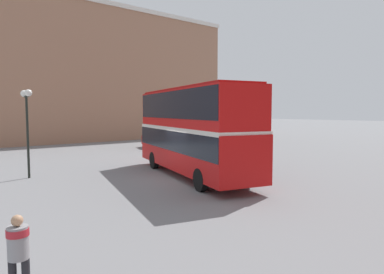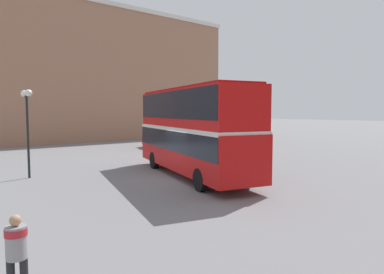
{
  "view_description": "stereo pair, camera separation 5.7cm",
  "coord_description": "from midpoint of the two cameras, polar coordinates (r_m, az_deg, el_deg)",
  "views": [
    {
      "loc": [
        13.58,
        -10.18,
        3.45
      ],
      "look_at": [
        -0.41,
        1.2,
        2.09
      ],
      "focal_mm": 32.0,
      "sensor_mm": 36.0,
      "label": 1
    },
    {
      "loc": [
        13.62,
        -10.14,
        3.45
      ],
      "look_at": [
        -0.41,
        1.2,
        2.09
      ],
      "focal_mm": 32.0,
      "sensor_mm": 36.0,
      "label": 2
    }
  ],
  "objects": [
    {
      "name": "ground_plane",
      "position": [
        17.32,
        -2.33,
        -7.18
      ],
      "size": [
        240.0,
        240.0,
        0.0
      ],
      "primitive_type": "plane",
      "color": "slate"
    },
    {
      "name": "building_row_left",
      "position": [
        45.03,
        -16.95,
        9.8
      ],
      "size": [
        10.51,
        34.77,
        15.8
      ],
      "color": "#9E7056",
      "rests_on": "ground_plane"
    },
    {
      "name": "double_decker_bus",
      "position": [
        18.05,
        -0.09,
        1.8
      ],
      "size": [
        10.8,
        5.1,
        4.65
      ],
      "rotation": [
        0.0,
        0.0,
        -0.26
      ],
      "color": "red",
      "rests_on": "ground_plane"
    },
    {
      "name": "pedestrian_foreground",
      "position": [
        7.26,
        -27.2,
        -16.13
      ],
      "size": [
        0.55,
        0.55,
        1.58
      ],
      "rotation": [
        0.0,
        0.0,
        2.51
      ],
      "color": "#232328",
      "rests_on": "ground_plane"
    },
    {
      "name": "parked_car_kerb_near",
      "position": [
        31.91,
        -5.49,
        -0.47
      ],
      "size": [
        4.79,
        2.52,
        1.58
      ],
      "rotation": [
        0.0,
        0.0,
        -0.16
      ],
      "color": "maroon",
      "rests_on": "ground_plane"
    },
    {
      "name": "street_lamp_twin_globe",
      "position": [
        19.45,
        -25.9,
        3.94
      ],
      "size": [
        1.2,
        0.36,
        4.55
      ],
      "color": "black",
      "rests_on": "ground_plane"
    }
  ]
}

